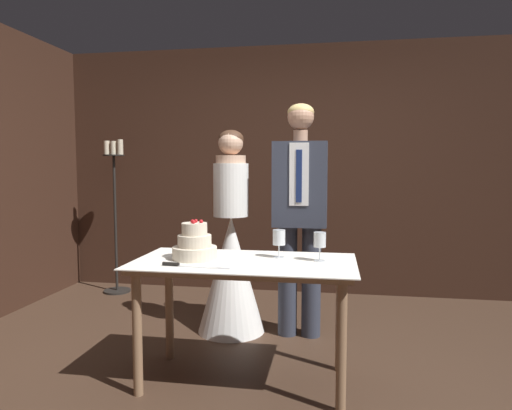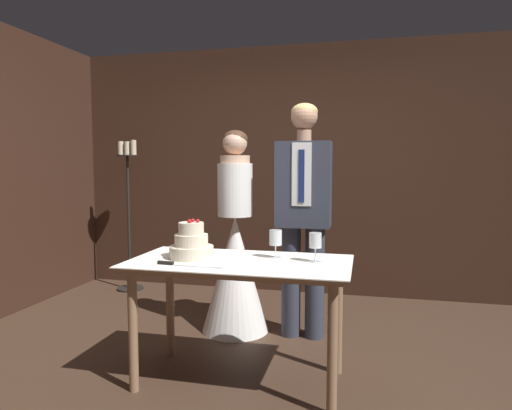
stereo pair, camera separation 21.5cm
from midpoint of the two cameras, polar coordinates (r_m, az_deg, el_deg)
ground_plane at (r=2.98m, az=2.60°, el=-21.83°), size 40.00×40.00×0.00m
wall_back at (r=4.87m, az=7.63°, el=4.30°), size 5.23×0.12×2.59m
cake_table at (r=2.82m, az=0.17°, el=-8.96°), size 1.35×0.71×0.76m
tiered_cake at (r=2.87m, az=-5.96°, el=-4.93°), size 0.28×0.28×0.25m
cake_knife at (r=2.69m, az=-7.59°, el=-7.35°), size 0.41×0.05×0.02m
wine_glass_near at (r=2.87m, az=4.62°, el=-4.19°), size 0.08×0.08×0.18m
wine_glass_middle at (r=2.78m, az=9.65°, el=-4.50°), size 0.07×0.07×0.18m
bride at (r=3.71m, az=-0.94°, el=-6.73°), size 0.54×0.54×1.63m
groom at (r=3.55m, az=7.68°, el=-0.41°), size 0.41×0.25×1.82m
candle_stand at (r=5.06m, az=-14.47°, el=-0.86°), size 0.28×0.28×1.62m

